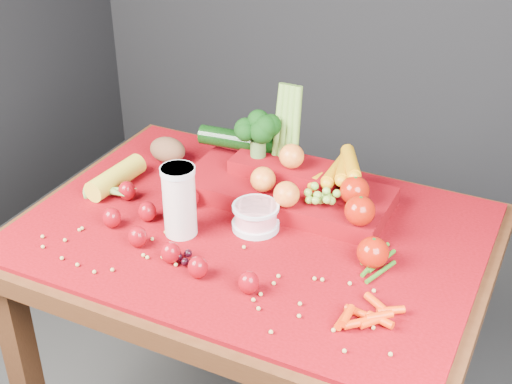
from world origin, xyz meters
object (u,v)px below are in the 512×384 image
at_px(milk_glass, 179,199).
at_px(produce_mound, 292,180).
at_px(table, 252,265).
at_px(yogurt_bowl, 256,216).

bearing_deg(milk_glass, produce_mound, 55.24).
relative_size(table, produce_mound, 1.83).
relative_size(yogurt_bowl, produce_mound, 0.19).
relative_size(table, milk_glass, 6.38).
height_order(table, milk_glass, milk_glass).
height_order(table, produce_mound, produce_mound).
distance_m(table, produce_mound, 0.23).
distance_m(yogurt_bowl, produce_mound, 0.16).
distance_m(table, yogurt_bowl, 0.14).
height_order(yogurt_bowl, produce_mound, produce_mound).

